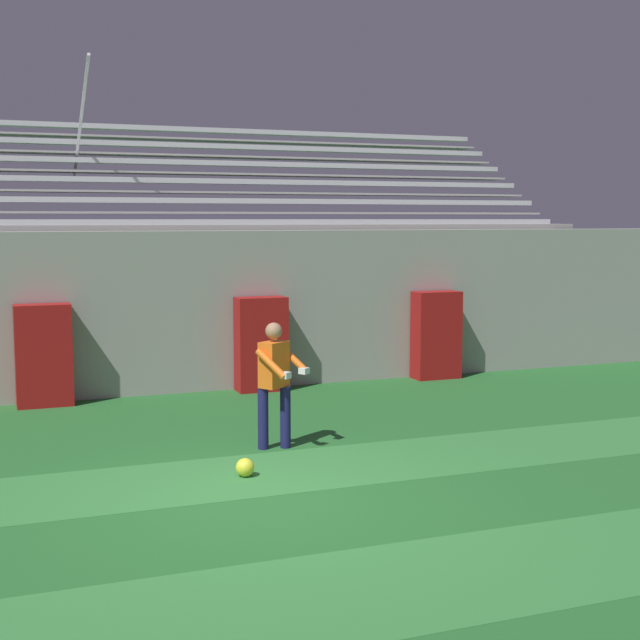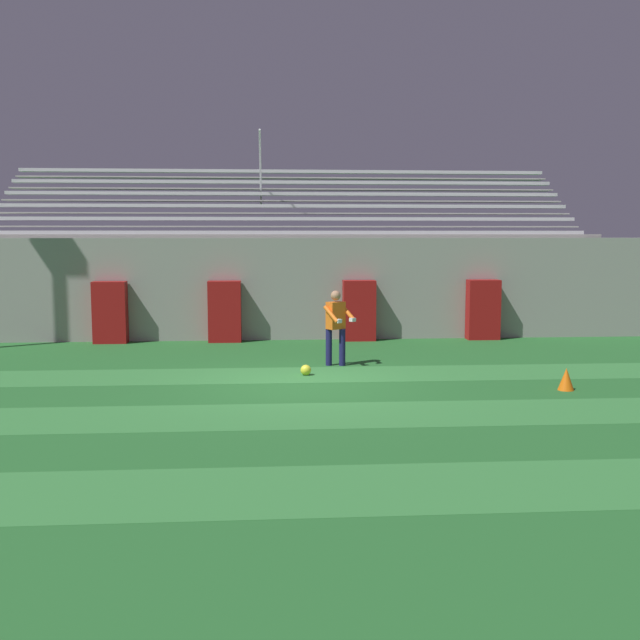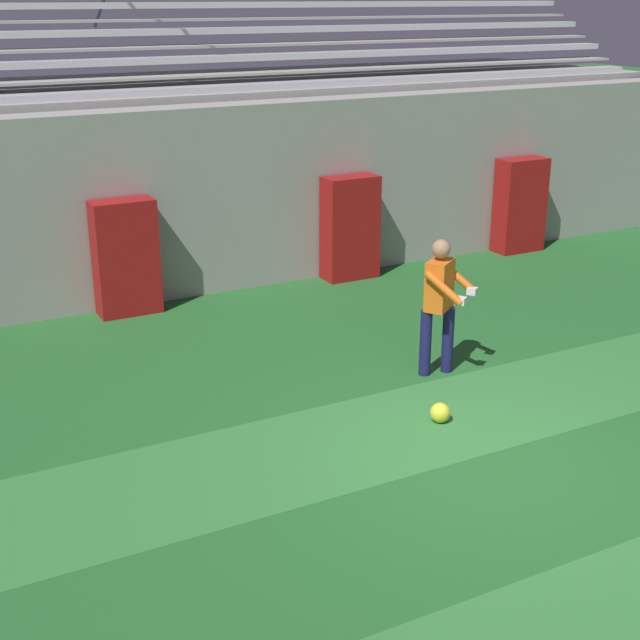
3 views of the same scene
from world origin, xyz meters
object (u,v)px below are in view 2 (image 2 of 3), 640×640
Objects in this scene: padding_pillar_gate_left at (225,312)px; soccer_ball at (306,370)px; goalkeeper at (336,323)px; padding_pillar_far_right at (483,310)px; padding_pillar_gate_right at (359,311)px; padding_pillar_far_left at (110,312)px; traffic_cone at (566,379)px.

soccer_ball is (1.93, -4.99, -0.72)m from padding_pillar_gate_left.
padding_pillar_far_right is at bearing 41.12° from goalkeeper.
padding_pillar_gate_right is 6.69m from padding_pillar_far_left.
padding_pillar_gate_right is at bearing 114.12° from traffic_cone.
goalkeeper is at bearing -138.88° from padding_pillar_far_right.
padding_pillar_far_left is at bearing 145.73° from goalkeeper.
soccer_ball is at bearing -123.47° from goalkeeper.
padding_pillar_far_left is at bearing 145.04° from traffic_cone.
padding_pillar_far_left is at bearing 180.00° from padding_pillar_gate_right.
padding_pillar_far_left is at bearing 180.00° from padding_pillar_gate_left.
soccer_ball is (4.97, -4.99, -0.72)m from padding_pillar_far_left.
padding_pillar_gate_right reaches higher than traffic_cone.
padding_pillar_far_left reaches higher than traffic_cone.
padding_pillar_far_left is 10.15m from padding_pillar_far_right.
padding_pillar_gate_left is 3.04m from padding_pillar_far_left.
padding_pillar_gate_right and padding_pillar_far_left have the same top height.
padding_pillar_gate_left is 3.93× the size of traffic_cone.
goalkeeper reaches higher than padding_pillar_far_left.
soccer_ball is (-0.73, -1.11, -0.84)m from goalkeeper.
padding_pillar_gate_right is at bearing 70.91° from soccer_ball.
goalkeeper reaches higher than soccer_ball.
padding_pillar_gate_right is 1.00× the size of padding_pillar_far_left.
padding_pillar_gate_left is at bearing 111.11° from soccer_ball.
padding_pillar_far_left is 7.51× the size of soccer_ball.
padding_pillar_far_right is (10.15, 0.00, 0.00)m from padding_pillar_far_left.
padding_pillar_far_right is 0.99× the size of goalkeeper.
padding_pillar_gate_left is at bearing 0.00° from padding_pillar_far_left.
traffic_cone is at bearing -45.46° from padding_pillar_gate_left.
padding_pillar_far_right is 7.51× the size of soccer_ball.
soccer_ball is 5.12m from traffic_cone.
padding_pillar_gate_left reaches higher than soccer_ball.
padding_pillar_gate_right is at bearing 75.61° from goalkeeper.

